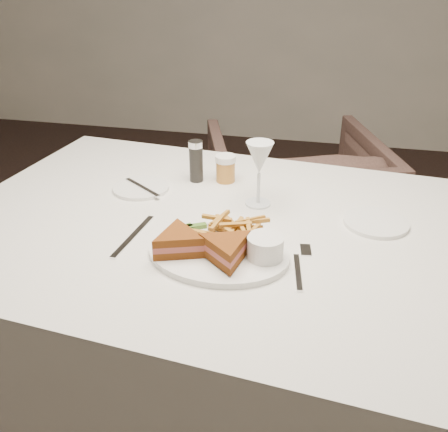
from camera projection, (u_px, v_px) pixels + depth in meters
The scene contains 4 objects.
ground at pixel (156, 345), 1.94m from camera, with size 5.00×5.00×0.00m, color black.
table at pixel (228, 339), 1.42m from camera, with size 1.43×0.95×0.75m, color silver.
chair_far at pixel (293, 199), 2.24m from camera, with size 0.71×0.67×0.74m, color #4A332D.
table_setting at pixel (227, 221), 1.18m from camera, with size 0.81×0.63×0.18m.
Camera 1 is at (0.58, -1.38, 1.35)m, focal length 40.00 mm.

